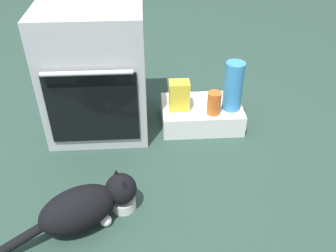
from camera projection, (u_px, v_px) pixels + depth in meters
name	position (u px, v px, depth m)	size (l,w,h in m)	color
ground	(90.00, 176.00, 1.93)	(8.00, 8.00, 0.00)	#284238
oven	(96.00, 70.00, 2.09)	(0.57, 0.58, 0.75)	#B7BABF
pantry_cabinet	(201.00, 114.00, 2.28)	(0.49, 0.32, 0.14)	white
food_bowl	(123.00, 202.00, 1.73)	(0.12, 0.12, 0.08)	white
cat	(85.00, 206.00, 1.61)	(0.66, 0.39, 0.21)	black
snack_bag	(179.00, 96.00, 2.15)	(0.12, 0.09, 0.18)	yellow
sauce_jar	(214.00, 103.00, 2.12)	(0.08, 0.08, 0.14)	#D16023
water_bottle	(233.00, 86.00, 2.12)	(0.11, 0.11, 0.30)	#388CD1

